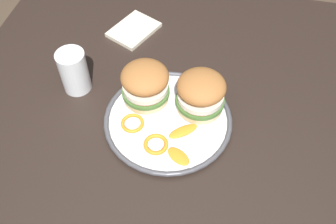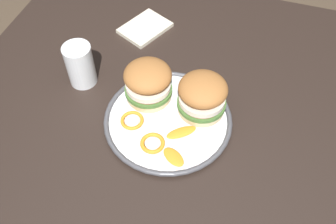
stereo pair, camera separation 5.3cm
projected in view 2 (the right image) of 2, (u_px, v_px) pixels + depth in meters
ground_plane at (162, 224)px, 1.56m from camera, size 8.00×8.00×0.00m
dining_table at (159, 134)px, 1.03m from camera, size 1.11×1.08×0.77m
dinner_plate at (168, 120)px, 0.92m from camera, size 0.31×0.31×0.02m
sandwich_half_left at (148, 82)px, 0.92m from camera, size 0.12×0.12×0.10m
sandwich_half_right at (202, 95)px, 0.89m from camera, size 0.14×0.14×0.10m
orange_peel_curled at (132, 120)px, 0.90m from camera, size 0.06×0.06×0.01m
orange_peel_strip_long at (181, 132)px, 0.88m from camera, size 0.07×0.07×0.01m
orange_peel_strip_short at (174, 157)px, 0.84m from camera, size 0.06×0.07×0.01m
orange_peel_small_curl at (153, 143)px, 0.86m from camera, size 0.08×0.08×0.01m
drinking_glass at (81, 67)px, 0.97m from camera, size 0.07×0.07×0.12m
folded_napkin at (145, 28)px, 1.13m from camera, size 0.17×0.15×0.01m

